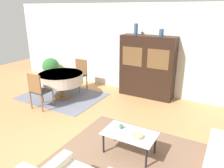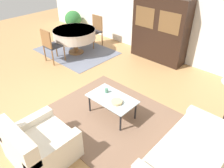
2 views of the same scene
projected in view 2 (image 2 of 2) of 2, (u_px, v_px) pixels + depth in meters
name	position (u px, v px, depth m)	size (l,w,h in m)	color
ground_plane	(60.00, 105.00, 4.73)	(14.00, 14.00, 0.00)	tan
wall_back	(158.00, 9.00, 6.23)	(10.00, 0.06, 2.70)	silver
area_rug	(113.00, 119.00, 4.35)	(2.63, 2.13, 0.01)	brown
dining_rug	(77.00, 51.00, 7.05)	(2.37, 1.76, 0.01)	slate
couch	(194.00, 159.00, 3.20)	(0.89, 1.71, 0.83)	beige
armchair	(39.00, 145.00, 3.42)	(0.94, 0.90, 0.80)	beige
coffee_table	(112.00, 100.00, 4.25)	(0.95, 0.57, 0.42)	black
display_cabinet	(160.00, 29.00, 6.13)	(1.60, 0.48, 1.82)	black
dining_table	(74.00, 34.00, 6.64)	(1.29, 1.29, 0.75)	brown
dining_chair_near	(51.00, 44.00, 6.13)	(0.44, 0.44, 0.97)	brown
dining_chair_far	(95.00, 29.00, 7.20)	(0.44, 0.44, 0.97)	brown
cup	(107.00, 91.00, 4.37)	(0.07, 0.07, 0.09)	#4C7A60
bowl	(117.00, 102.00, 4.08)	(0.21, 0.21, 0.05)	tan
potted_plant	(73.00, 20.00, 8.39)	(0.62, 0.62, 0.80)	beige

